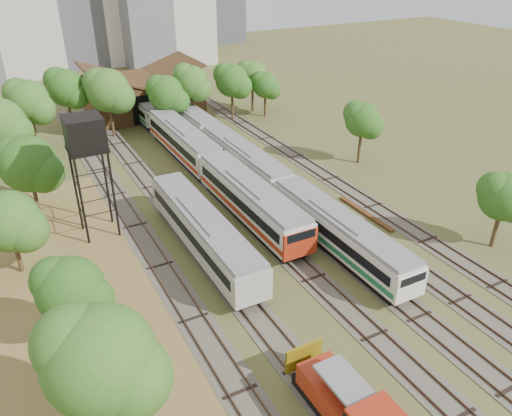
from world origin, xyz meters
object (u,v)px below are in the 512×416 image
railcar_green_set (244,160)px  shunter_locomotive (354,414)px  railcar_red_set (213,168)px  water_tower (85,137)px

railcar_green_set → shunter_locomotive: 33.87m
railcar_green_set → shunter_locomotive: (-10.00, -32.36, -0.28)m
railcar_red_set → water_tower: 15.38m
railcar_red_set → water_tower: bearing=-161.7°
shunter_locomotive → water_tower: water_tower is taller
shunter_locomotive → water_tower: bearing=104.3°
shunter_locomotive → water_tower: size_ratio=0.75×
railcar_red_set → water_tower: (-12.97, -4.30, 7.06)m
railcar_green_set → water_tower: (-16.97, -4.93, 7.27)m
railcar_green_set → water_tower: 19.11m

